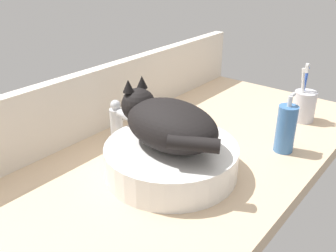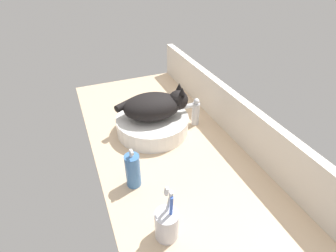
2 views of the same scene
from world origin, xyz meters
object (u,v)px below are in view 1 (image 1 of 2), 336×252
soap_dispenser (286,128)px  toothbrush_cup (304,105)px  cat (167,122)px  faucet (119,123)px  sink_basin (171,159)px

soap_dispenser → toothbrush_cup: toothbrush_cup is taller
cat → faucet: (1.74, 18.26, -6.07)cm
cat → toothbrush_cup: 53.85cm
cat → toothbrush_cup: bearing=-16.4°
faucet → soap_dispenser: size_ratio=0.83×
toothbrush_cup → cat: bearing=163.6°
faucet → soap_dispenser: 45.15cm
sink_basin → faucet: faucet is taller
sink_basin → soap_dispenser: soap_dispenser is taller
sink_basin → cat: size_ratio=1.02×
sink_basin → soap_dispenser: (28.11, -17.08, 2.91)cm
faucet → toothbrush_cup: 59.55cm
soap_dispenser → toothbrush_cup: 23.34cm
faucet → soap_dispenser: soap_dispenser is taller
sink_basin → faucet: size_ratio=2.39×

